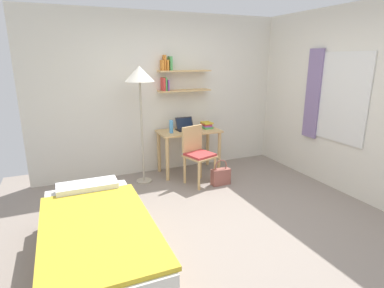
# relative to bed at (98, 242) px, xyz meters

# --- Properties ---
(ground_plane) EXTENTS (5.28, 5.28, 0.00)m
(ground_plane) POSITION_rel_bed_xyz_m (1.48, 0.26, -0.24)
(ground_plane) COLOR gray
(wall_back) EXTENTS (4.40, 0.27, 2.60)m
(wall_back) POSITION_rel_bed_xyz_m (1.48, 2.29, 1.07)
(wall_back) COLOR silver
(wall_back) RESTS_ON ground_plane
(wall_right) EXTENTS (0.10, 4.40, 2.60)m
(wall_right) POSITION_rel_bed_xyz_m (3.50, 0.29, 1.06)
(wall_right) COLOR silver
(wall_right) RESTS_ON ground_plane
(bed) EXTENTS (0.95, 1.96, 0.54)m
(bed) POSITION_rel_bed_xyz_m (0.00, 0.00, 0.00)
(bed) COLOR tan
(bed) RESTS_ON ground_plane
(desk) EXTENTS (1.02, 0.54, 0.73)m
(desk) POSITION_rel_bed_xyz_m (1.74, 1.96, 0.35)
(desk) COLOR tan
(desk) RESTS_ON ground_plane
(desk_chair) EXTENTS (0.50, 0.50, 0.89)m
(desk_chair) POSITION_rel_bed_xyz_m (1.68, 1.47, 0.25)
(desk_chair) COLOR tan
(desk_chair) RESTS_ON ground_plane
(standing_lamp) EXTENTS (0.43, 0.43, 1.78)m
(standing_lamp) POSITION_rel_bed_xyz_m (0.92, 1.84, 1.35)
(standing_lamp) COLOR #B2A893
(standing_lamp) RESTS_ON ground_plane
(laptop) EXTENTS (0.30, 0.22, 0.20)m
(laptop) POSITION_rel_bed_xyz_m (1.70, 2.03, 0.54)
(laptop) COLOR black
(laptop) RESTS_ON desk
(water_bottle) EXTENTS (0.06, 0.06, 0.21)m
(water_bottle) POSITION_rel_bed_xyz_m (1.41, 1.90, 0.60)
(water_bottle) COLOR #4C99DB
(water_bottle) RESTS_ON desk
(book_stack) EXTENTS (0.17, 0.23, 0.10)m
(book_stack) POSITION_rel_bed_xyz_m (2.09, 2.00, 0.54)
(book_stack) COLOR #4CA856
(book_stack) RESTS_ON desk
(handbag) EXTENTS (0.29, 0.12, 0.40)m
(handbag) POSITION_rel_bed_xyz_m (1.98, 1.26, -0.10)
(handbag) COLOR #99564C
(handbag) RESTS_ON ground_plane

